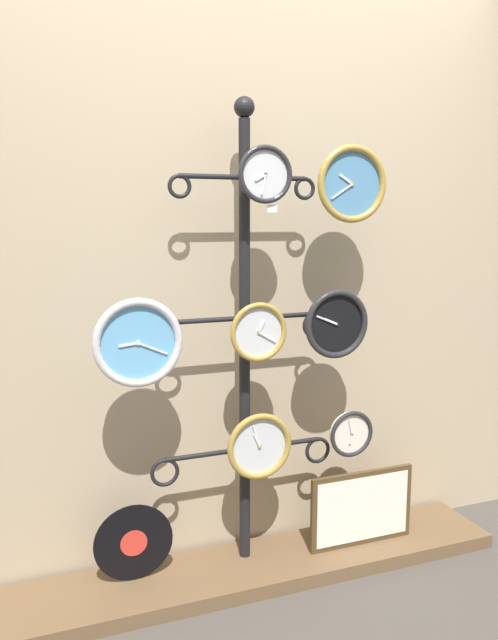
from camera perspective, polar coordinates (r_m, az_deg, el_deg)
ground_plane at (r=2.53m, az=3.22°, el=-26.17°), size 12.00×12.00×0.00m
shop_wall at (r=2.59m, az=-1.66°, el=7.80°), size 4.40×0.04×2.80m
low_shelf at (r=2.78m, az=0.08°, el=-21.79°), size 2.20×0.36×0.06m
display_stand at (r=2.56m, az=-0.40°, el=-8.50°), size 0.79×0.39×1.92m
clock_top_center at (r=2.36m, az=1.46°, el=13.16°), size 0.21×0.04×0.21m
clock_top_right at (r=2.55m, az=9.36°, el=12.17°), size 0.31×0.04×0.31m
clock_middle_left at (r=2.25m, az=-10.12°, el=-2.04°), size 0.32×0.04×0.32m
clock_middle_center at (r=2.39m, az=0.84°, el=-1.10°), size 0.23×0.04×0.23m
clock_middle_right at (r=2.54m, az=7.97°, el=-0.35°), size 0.28×0.04×0.28m
clock_bottom_center at (r=2.54m, az=0.93°, el=-11.44°), size 0.27×0.04×0.27m
clock_bottom_right at (r=2.72m, az=9.30°, el=-10.21°), size 0.20×0.04×0.20m
vinyl_record at (r=2.62m, az=-10.50°, el=-19.39°), size 0.31×0.01×0.31m
picture_frame at (r=2.86m, az=10.29°, el=-16.56°), size 0.49×0.02×0.33m
price_tag_upper at (r=2.36m, az=2.13°, el=10.16°), size 0.04×0.00×0.03m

